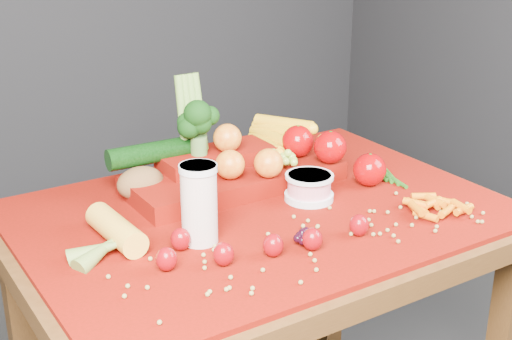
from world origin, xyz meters
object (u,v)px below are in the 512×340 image
yogurt_bowl (309,186)px  produce_mound (243,161)px  table (261,252)px  milk_glass (199,201)px

yogurt_bowl → produce_mound: (-0.08, 0.17, 0.03)m
table → milk_glass: (-0.19, -0.07, 0.20)m
table → yogurt_bowl: 0.19m
yogurt_bowl → produce_mound: bearing=114.6°
table → milk_glass: 0.28m
milk_glass → table: bearing=19.6°
milk_glass → produce_mound: size_ratio=0.28×
milk_glass → produce_mound: produce_mound is taller
milk_glass → produce_mound: 0.33m
milk_glass → yogurt_bowl: bearing=9.8°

